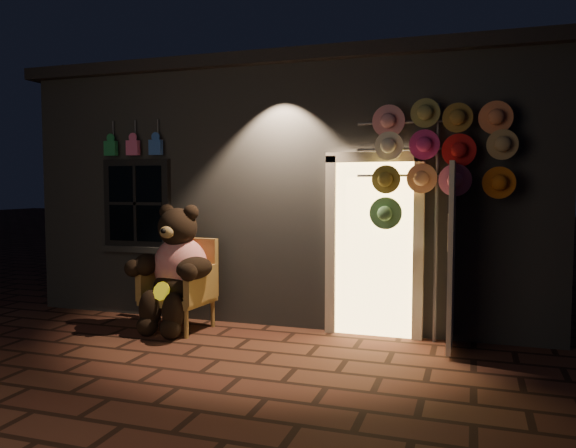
% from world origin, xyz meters
% --- Properties ---
extents(ground, '(60.00, 60.00, 0.00)m').
position_xyz_m(ground, '(0.00, 0.00, 0.00)').
color(ground, '#522E1F').
rests_on(ground, ground).
extents(shop_building, '(7.30, 5.95, 3.51)m').
position_xyz_m(shop_building, '(0.00, 3.99, 1.74)').
color(shop_building, slate).
rests_on(shop_building, ground).
extents(wicker_armchair, '(0.84, 0.77, 1.12)m').
position_xyz_m(wicker_armchair, '(-0.99, 1.04, 0.56)').
color(wicker_armchair, olive).
rests_on(wicker_armchair, ground).
extents(teddy_bear, '(1.13, 0.92, 1.56)m').
position_xyz_m(teddy_bear, '(-1.00, 0.89, 0.78)').
color(teddy_bear, red).
rests_on(teddy_bear, ground).
extents(hat_rack, '(1.72, 0.22, 2.74)m').
position_xyz_m(hat_rack, '(2.05, 1.28, 2.14)').
color(hat_rack, '#59595E').
rests_on(hat_rack, ground).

